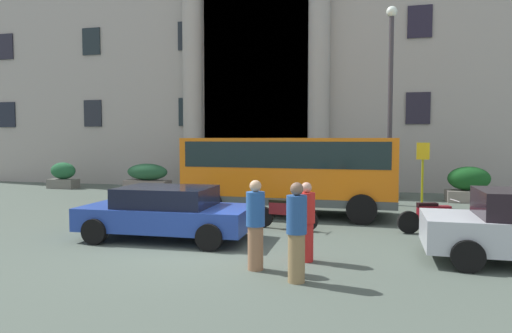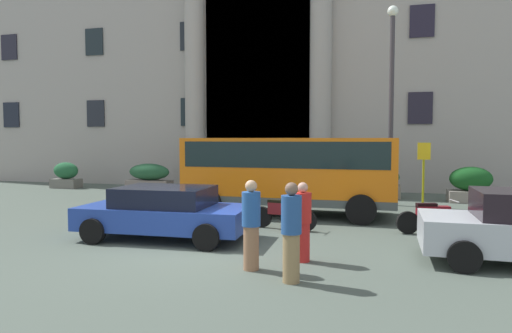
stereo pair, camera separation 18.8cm
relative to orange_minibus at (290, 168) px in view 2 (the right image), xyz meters
name	(u,v)px [view 2 (the right image)]	position (x,y,z in m)	size (l,w,h in m)	color
ground_plane	(198,254)	(-1.04, -5.50, -1.60)	(80.00, 64.00, 0.12)	#475248
office_building_facade	(311,28)	(-1.05, 11.97, 7.42)	(42.79, 9.77, 17.93)	#9B958D
orange_minibus	(290,168)	(0.00, 0.00, 0.00)	(6.91, 2.82, 2.55)	orange
bus_stop_sign	(424,168)	(4.38, 2.16, -0.05)	(0.44, 0.08, 2.39)	#9B9C13
hedge_planter_west	(382,184)	(3.00, 5.35, -0.94)	(1.54, 0.89, 1.25)	gray
hedge_planter_entrance_right	(66,176)	(-12.67, 5.12, -0.90)	(1.45, 0.76, 1.33)	#66645C
hedge_planter_entrance_left	(149,178)	(-7.77, 4.81, -0.89)	(2.16, 0.83, 1.34)	#6E635D
hedge_planter_far_west	(471,185)	(6.40, 4.74, -0.85)	(1.68, 1.00, 1.42)	gray
parked_estate_mid	(165,212)	(-2.35, -4.44, -0.86)	(4.28, 2.20, 1.32)	#203C96
motorcycle_far_end	(431,217)	(4.21, -2.08, -1.09)	(1.90, 0.73, 0.89)	black
scooter_by_planter	(282,213)	(0.25, -2.52, -1.09)	(1.91, 0.59, 0.89)	black
pedestrian_woman_dark_dress	(291,232)	(1.37, -7.09, -0.65)	(0.36, 0.36, 1.77)	olive
pedestrian_woman_with_bag	(251,225)	(0.49, -6.53, -0.66)	(0.36, 0.36, 1.73)	#8F6446
pedestrian_man_red_shirt	(303,222)	(1.34, -5.68, -0.72)	(0.36, 0.36, 1.63)	red
lamppost_plaza_centre	(391,90)	(3.27, 3.10, 2.82)	(0.40, 0.40, 7.47)	#363237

